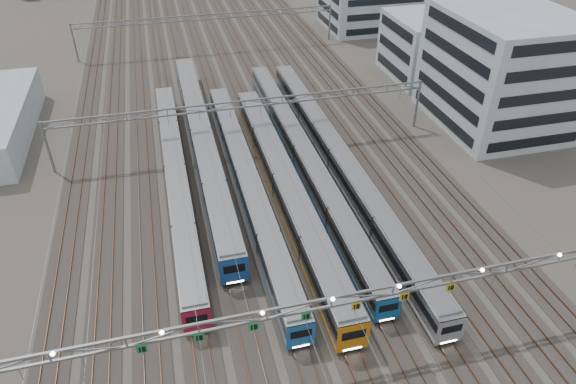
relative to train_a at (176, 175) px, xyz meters
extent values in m
plane|color=#47423A|center=(11.25, -31.43, -2.05)|extent=(400.00, 400.00, 0.00)
cube|color=#2D2823|center=(11.25, 68.57, -2.01)|extent=(54.00, 260.00, 0.08)
cube|color=brown|center=(-14.22, 68.57, -1.89)|extent=(0.08, 260.00, 0.16)
cube|color=brown|center=(36.72, 68.57, -1.89)|extent=(0.08, 260.00, 0.16)
cube|color=brown|center=(10.53, 68.57, -1.89)|extent=(0.08, 260.00, 0.16)
cube|color=brown|center=(11.97, 68.57, -1.89)|extent=(0.08, 260.00, 0.16)
cube|color=black|center=(0.00, 0.05, -1.64)|extent=(2.31, 51.27, 0.35)
cube|color=gray|center=(0.00, 0.05, 0.05)|extent=(2.71, 52.32, 3.05)
cube|color=black|center=(0.00, 0.05, 0.42)|extent=(2.77, 52.05, 0.92)
cube|color=maroon|center=(0.00, 0.05, -1.23)|extent=(2.76, 52.05, 0.34)
cube|color=slate|center=(0.00, 0.05, 1.67)|extent=(2.44, 51.27, 0.24)
cube|color=maroon|center=(0.00, -26.06, 0.05)|extent=(2.73, 0.12, 3.05)
cube|color=black|center=(0.00, -26.09, 0.42)|extent=(2.03, 0.10, 0.92)
cube|color=white|center=(0.00, -26.12, -1.28)|extent=(1.63, 0.06, 0.15)
cube|color=black|center=(4.50, 8.86, -1.62)|extent=(2.57, 57.64, 0.39)
cube|color=gray|center=(4.50, 8.86, 0.26)|extent=(3.02, 58.82, 3.40)
cube|color=black|center=(4.50, 8.86, 0.67)|extent=(3.08, 58.53, 1.03)
cube|color=#1A4CA1|center=(4.50, 8.86, -1.17)|extent=(3.07, 58.53, 0.38)
cube|color=slate|center=(4.50, 8.86, 2.07)|extent=(2.72, 57.64, 0.27)
cube|color=#1A4CA1|center=(4.50, -20.50, 0.26)|extent=(3.04, 0.12, 3.40)
cube|color=black|center=(4.50, -20.53, 0.67)|extent=(2.27, 0.10, 1.03)
cube|color=white|center=(4.50, -20.56, -1.22)|extent=(1.81, 0.06, 0.16)
cube|color=black|center=(9.00, -3.40, -1.64)|extent=(2.30, 52.53, 0.35)
cube|color=gray|center=(9.00, -3.40, 0.04)|extent=(2.70, 53.60, 3.04)
cube|color=black|center=(9.00, -3.40, 0.41)|extent=(2.76, 53.33, 0.92)
cube|color=#1E5EA4|center=(9.00, -3.40, -1.24)|extent=(2.75, 53.33, 0.34)
cube|color=slate|center=(9.00, -3.40, 1.66)|extent=(2.43, 52.53, 0.24)
cube|color=#1E5EA4|center=(9.00, -30.15, 0.04)|extent=(2.72, 0.12, 3.04)
cube|color=black|center=(9.00, -30.18, 0.41)|extent=(2.03, 0.10, 0.92)
cube|color=white|center=(9.00, -30.21, -1.28)|extent=(1.62, 0.06, 0.14)
cube|color=black|center=(13.50, -5.98, -1.62)|extent=(2.60, 50.46, 0.39)
cube|color=gray|center=(13.50, -5.98, 0.29)|extent=(3.06, 51.49, 3.44)
cube|color=black|center=(13.50, -5.98, 0.70)|extent=(3.12, 51.23, 1.04)
cube|color=orange|center=(13.50, -5.98, -1.16)|extent=(3.11, 51.23, 0.38)
cube|color=slate|center=(13.50, -5.98, 2.12)|extent=(2.76, 50.46, 0.27)
cube|color=orange|center=(13.50, -31.67, 0.29)|extent=(3.08, 0.12, 3.44)
cube|color=black|center=(13.50, -31.70, 0.70)|extent=(2.30, 0.10, 1.04)
cube|color=white|center=(13.50, -31.73, -1.21)|extent=(1.84, 0.06, 0.16)
cube|color=black|center=(18.00, 1.24, -1.65)|extent=(2.24, 59.71, 0.34)
cube|color=gray|center=(18.00, 1.24, 0.00)|extent=(2.64, 60.93, 2.97)
cube|color=black|center=(18.00, 1.24, 0.36)|extent=(2.70, 60.63, 0.90)
cube|color=#175EA1|center=(18.00, 1.24, -1.25)|extent=(2.69, 60.63, 0.33)
cube|color=slate|center=(18.00, 1.24, 1.58)|extent=(2.37, 59.71, 0.24)
cube|color=#175EA1|center=(18.00, -29.17, 0.00)|extent=(2.66, 0.12, 2.97)
cube|color=black|center=(18.00, -29.20, 0.36)|extent=(1.98, 0.10, 0.90)
cube|color=white|center=(18.00, -29.23, -1.30)|extent=(1.58, 0.06, 0.14)
cube|color=black|center=(22.50, -1.23, -1.64)|extent=(2.37, 62.60, 0.36)
cube|color=gray|center=(22.50, -1.23, 0.10)|extent=(2.79, 63.87, 3.13)
cube|color=black|center=(22.50, -1.23, 0.48)|extent=(2.85, 63.55, 0.95)
cube|color=gray|center=(22.50, -1.23, -1.22)|extent=(2.84, 63.55, 0.35)
cube|color=slate|center=(22.50, -1.23, 1.77)|extent=(2.51, 62.60, 0.25)
cube|color=gray|center=(22.50, -33.12, 0.10)|extent=(2.81, 0.12, 3.13)
cube|color=black|center=(22.50, -33.15, 0.48)|extent=(2.09, 0.10, 0.95)
cube|color=white|center=(22.50, -33.18, -1.27)|extent=(1.67, 0.06, 0.15)
cube|color=slate|center=(11.25, -31.43, 5.75)|extent=(56.00, 0.22, 0.22)
cube|color=slate|center=(11.25, -31.43, 4.75)|extent=(56.00, 0.22, 0.22)
cube|color=#1B8B41|center=(-4.50, -31.55, 4.25)|extent=(0.85, 0.06, 0.85)
cube|color=#1B8B41|center=(0.00, -31.55, 4.25)|extent=(0.85, 0.06, 0.85)
cube|color=#1B8B41|center=(4.50, -31.55, 4.25)|extent=(0.85, 0.06, 0.85)
cube|color=#1B8B41|center=(9.00, -31.55, 4.25)|extent=(0.85, 0.06, 0.85)
cube|color=gold|center=(13.50, -31.55, 4.25)|extent=(0.85, 0.06, 0.85)
cube|color=gold|center=(18.00, -31.55, 4.25)|extent=(0.85, 0.06, 0.85)
cube|color=gold|center=(22.50, -31.55, 4.25)|extent=(0.85, 0.06, 0.85)
cylinder|color=slate|center=(-16.75, 8.57, 1.95)|extent=(0.36, 0.36, 8.00)
cylinder|color=slate|center=(39.25, 8.57, 1.95)|extent=(0.36, 0.36, 8.00)
cube|color=slate|center=(11.25, 8.57, 5.75)|extent=(56.00, 0.22, 0.22)
cube|color=slate|center=(11.25, 8.57, 4.75)|extent=(56.00, 0.22, 0.22)
cylinder|color=slate|center=(-16.75, 53.57, 1.95)|extent=(0.36, 0.36, 8.00)
cylinder|color=slate|center=(39.25, 53.57, 1.95)|extent=(0.36, 0.36, 8.00)
cube|color=slate|center=(11.25, 53.57, 5.75)|extent=(56.00, 0.22, 0.22)
cube|color=slate|center=(11.25, 53.57, 4.75)|extent=(56.00, 0.22, 0.22)
cube|color=#94A9B1|center=(52.28, 7.03, 6.97)|extent=(18.00, 22.00, 18.04)
cube|color=#94A9B1|center=(50.86, 28.38, 3.74)|extent=(14.00, 16.00, 11.59)
camera|label=1|loc=(0.18, -59.68, 37.62)|focal=32.00mm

